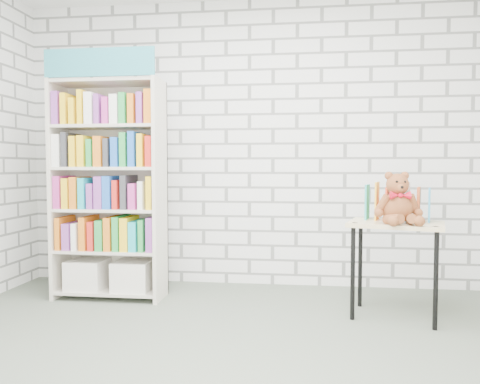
# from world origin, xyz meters

# --- Properties ---
(ground) EXTENTS (4.50, 4.50, 0.00)m
(ground) POSITION_xyz_m (0.00, 0.00, 0.00)
(ground) COLOR #4F584A
(ground) RESTS_ON ground
(room_shell) EXTENTS (4.52, 4.02, 2.81)m
(room_shell) POSITION_xyz_m (0.00, 0.00, 1.78)
(room_shell) COLOR silver
(room_shell) RESTS_ON ground
(bookshelf) EXTENTS (0.96, 0.38, 2.17)m
(bookshelf) POSITION_xyz_m (-1.18, 1.36, 0.99)
(bookshelf) COLOR beige
(bookshelf) RESTS_ON ground
(display_table) EXTENTS (0.80, 0.65, 0.75)m
(display_table) POSITION_xyz_m (1.23, 1.09, 0.64)
(display_table) COLOR tan
(display_table) RESTS_ON ground
(table_books) EXTENTS (0.52, 0.34, 0.29)m
(table_books) POSITION_xyz_m (1.26, 1.20, 0.89)
(table_books) COLOR teal
(table_books) RESTS_ON display_table
(teddy_bear) EXTENTS (0.36, 0.34, 0.39)m
(teddy_bear) POSITION_xyz_m (1.22, 0.98, 0.90)
(teddy_bear) COLOR brown
(teddy_bear) RESTS_ON display_table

